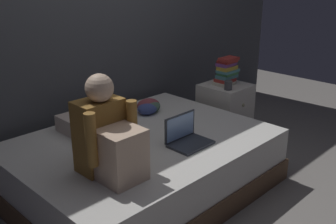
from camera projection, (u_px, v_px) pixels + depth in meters
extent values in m
plane|color=gray|center=(187.00, 194.00, 3.20)|extent=(8.00, 8.00, 0.00)
cube|color=#4C4F54|center=(89.00, 12.00, 3.52)|extent=(5.60, 0.10, 2.70)
cube|color=brown|center=(143.00, 180.00, 3.23)|extent=(2.00, 1.50, 0.18)
cube|color=silver|center=(143.00, 154.00, 3.15)|extent=(1.96, 1.46, 0.28)
cube|color=beige|center=(225.00, 112.00, 4.13)|extent=(0.44, 0.44, 0.60)
sphere|color=gray|center=(243.00, 105.00, 3.94)|extent=(0.04, 0.04, 0.04)
cube|color=olive|center=(100.00, 135.00, 2.56)|extent=(0.30, 0.20, 0.48)
sphere|color=beige|center=(99.00, 88.00, 2.43)|extent=(0.18, 0.18, 0.18)
cube|color=beige|center=(122.00, 155.00, 2.44)|extent=(0.26, 0.24, 0.34)
cylinder|color=olive|center=(91.00, 140.00, 2.34)|extent=(0.07, 0.07, 0.34)
cylinder|color=olive|center=(132.00, 126.00, 2.55)|extent=(0.07, 0.07, 0.34)
cube|color=#333842|center=(191.00, 144.00, 2.98)|extent=(0.32, 0.22, 0.02)
cube|color=#333842|center=(180.00, 127.00, 3.01)|extent=(0.32, 0.01, 0.20)
cube|color=#8CB2EA|center=(181.00, 127.00, 3.01)|extent=(0.29, 0.00, 0.18)
cube|color=beige|center=(96.00, 120.00, 3.30)|extent=(0.56, 0.36, 0.13)
cube|color=beige|center=(224.00, 83.00, 4.03)|extent=(0.20, 0.16, 0.03)
cube|color=#9E2D28|center=(225.00, 80.00, 4.02)|extent=(0.19, 0.15, 0.03)
cube|color=teal|center=(227.00, 76.00, 4.02)|extent=(0.22, 0.14, 0.04)
cube|color=#387042|center=(228.00, 73.00, 3.99)|extent=(0.19, 0.14, 0.03)
cube|color=teal|center=(228.00, 71.00, 3.99)|extent=(0.23, 0.14, 0.03)
cube|color=gold|center=(227.00, 68.00, 3.98)|extent=(0.20, 0.13, 0.04)
cube|color=#703D84|center=(226.00, 64.00, 3.97)|extent=(0.19, 0.13, 0.03)
cube|color=#9E2D28|center=(227.00, 61.00, 3.97)|extent=(0.19, 0.13, 0.03)
cube|color=#9E2D28|center=(229.00, 59.00, 3.94)|extent=(0.20, 0.13, 0.03)
cylinder|color=#3D3D42|center=(228.00, 85.00, 3.85)|extent=(0.08, 0.08, 0.09)
ellipsoid|color=#3D4C8E|center=(148.00, 108.00, 3.60)|extent=(0.20, 0.17, 0.11)
ellipsoid|color=#8E3D47|center=(148.00, 105.00, 3.65)|extent=(0.23, 0.19, 0.12)
ellipsoid|color=#4C6B56|center=(152.00, 106.00, 3.69)|extent=(0.15, 0.12, 0.08)
ellipsoid|color=#4C6B56|center=(150.00, 107.00, 3.64)|extent=(0.21, 0.18, 0.12)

